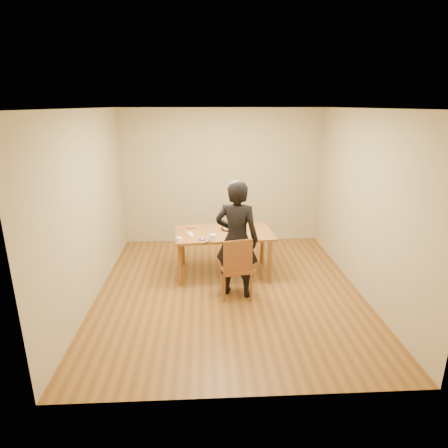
{
  "coord_description": "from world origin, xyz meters",
  "views": [
    {
      "loc": [
        -0.35,
        -5.22,
        2.74
      ],
      "look_at": [
        -0.05,
        0.55,
        0.9
      ],
      "focal_mm": 30.0,
      "sensor_mm": 36.0,
      "label": 1
    }
  ],
  "objects_px": {
    "dining_table": "(224,233)",
    "person": "(237,239)",
    "cake": "(229,226)",
    "cake_plate": "(229,229)",
    "dining_chair": "(237,268)"
  },
  "relations": [
    {
      "from": "cake",
      "to": "person",
      "type": "height_order",
      "value": "person"
    },
    {
      "from": "cake_plate",
      "to": "person",
      "type": "xyz_separation_m",
      "value": [
        0.06,
        -0.84,
        0.12
      ]
    },
    {
      "from": "dining_table",
      "to": "cake_plate",
      "type": "distance_m",
      "value": 0.15
    },
    {
      "from": "cake",
      "to": "dining_table",
      "type": "bearing_deg",
      "value": -129.4
    },
    {
      "from": "cake_plate",
      "to": "cake",
      "type": "bearing_deg",
      "value": 0.0
    },
    {
      "from": "person",
      "to": "cake",
      "type": "bearing_deg",
      "value": -67.9
    },
    {
      "from": "dining_table",
      "to": "cake_plate",
      "type": "bearing_deg",
      "value": 46.39
    },
    {
      "from": "dining_table",
      "to": "cake_plate",
      "type": "xyz_separation_m",
      "value": [
        0.09,
        0.11,
        0.03
      ]
    },
    {
      "from": "dining_table",
      "to": "cake",
      "type": "xyz_separation_m",
      "value": [
        0.09,
        0.11,
        0.07
      ]
    },
    {
      "from": "dining_chair",
      "to": "cake",
      "type": "xyz_separation_m",
      "value": [
        -0.06,
        0.89,
        0.35
      ]
    },
    {
      "from": "cake_plate",
      "to": "person",
      "type": "height_order",
      "value": "person"
    },
    {
      "from": "dining_table",
      "to": "person",
      "type": "distance_m",
      "value": 0.76
    },
    {
      "from": "dining_chair",
      "to": "person",
      "type": "distance_m",
      "value": 0.43
    },
    {
      "from": "dining_chair",
      "to": "person",
      "type": "height_order",
      "value": "person"
    },
    {
      "from": "cake_plate",
      "to": "dining_table",
      "type": "bearing_deg",
      "value": -129.4
    }
  ]
}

